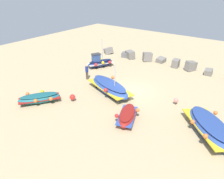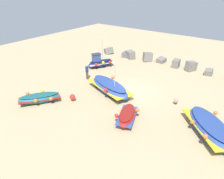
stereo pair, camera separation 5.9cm
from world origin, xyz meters
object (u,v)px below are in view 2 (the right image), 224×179
(fishing_boat_4, at_px, (39,98))
(mooring_buoy_0, at_px, (72,97))
(fishing_boat_2, at_px, (100,62))
(person_walking, at_px, (87,71))
(fishing_boat_3, at_px, (127,116))
(mooring_buoy_1, at_px, (176,101))
(fishing_boat_1, at_px, (210,127))
(fishing_boat_0, at_px, (110,87))

(fishing_boat_4, xyz_separation_m, mooring_buoy_0, (2.13, 1.85, -0.00))
(fishing_boat_2, height_order, person_walking, fishing_boat_2)
(fishing_boat_3, height_order, mooring_buoy_1, fishing_boat_3)
(person_walking, bearing_deg, fishing_boat_1, 78.99)
(fishing_boat_1, height_order, mooring_buoy_1, fishing_boat_1)
(fishing_boat_2, distance_m, person_walking, 3.90)
(fishing_boat_0, height_order, fishing_boat_1, fishing_boat_0)
(mooring_buoy_1, bearing_deg, fishing_boat_3, -113.95)
(fishing_boat_4, distance_m, person_walking, 6.20)
(fishing_boat_4, relative_size, mooring_buoy_1, 6.04)
(fishing_boat_1, xyz_separation_m, fishing_boat_4, (-13.00, -4.22, -0.12))
(fishing_boat_1, bearing_deg, fishing_boat_3, 66.51)
(fishing_boat_0, relative_size, mooring_buoy_1, 9.44)
(fishing_boat_4, bearing_deg, fishing_boat_3, 140.80)
(mooring_buoy_0, xyz_separation_m, mooring_buoy_1, (7.42, 4.84, -0.02))
(person_walking, xyz_separation_m, mooring_buoy_0, (2.23, -4.33, -0.54))
(person_walking, distance_m, mooring_buoy_0, 4.90)
(fishing_boat_2, height_order, fishing_boat_3, fishing_boat_2)
(mooring_buoy_0, relative_size, mooring_buoy_1, 1.11)
(fishing_boat_2, relative_size, fishing_boat_4, 0.96)
(fishing_boat_1, relative_size, mooring_buoy_0, 7.61)
(fishing_boat_0, relative_size, fishing_boat_3, 1.71)
(fishing_boat_1, relative_size, fishing_boat_4, 1.40)
(fishing_boat_2, xyz_separation_m, mooring_buoy_0, (3.48, -8.01, -0.17))
(fishing_boat_2, xyz_separation_m, fishing_boat_4, (1.35, -9.85, -0.17))
(fishing_boat_0, relative_size, fishing_boat_2, 1.63)
(fishing_boat_1, bearing_deg, mooring_buoy_0, 58.53)
(fishing_boat_2, distance_m, mooring_buoy_1, 11.35)
(fishing_boat_0, bearing_deg, person_walking, 3.34)
(fishing_boat_0, distance_m, mooring_buoy_0, 3.61)
(fishing_boat_0, xyz_separation_m, fishing_boat_2, (-5.05, 4.76, 0.01))
(fishing_boat_2, relative_size, mooring_buoy_0, 5.22)
(fishing_boat_1, bearing_deg, fishing_boat_4, 64.19)
(fishing_boat_0, bearing_deg, fishing_boat_4, 73.24)
(fishing_boat_2, distance_m, fishing_boat_4, 9.95)
(fishing_boat_0, xyz_separation_m, fishing_boat_3, (3.86, -2.88, -0.15))
(fishing_boat_3, bearing_deg, fishing_boat_2, 27.35)
(fishing_boat_0, xyz_separation_m, person_walking, (-3.80, 1.08, 0.38))
(fishing_boat_3, relative_size, mooring_buoy_1, 5.52)
(fishing_boat_4, xyz_separation_m, mooring_buoy_1, (9.55, 6.68, -0.02))
(fishing_boat_1, relative_size, fishing_boat_2, 1.46)
(fishing_boat_2, relative_size, fishing_boat_3, 1.05)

